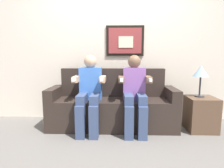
# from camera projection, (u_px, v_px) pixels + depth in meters

# --- Properties ---
(ground_plane) EXTENTS (5.62, 5.62, 0.00)m
(ground_plane) POSITION_uv_depth(u_px,v_px,m) (112.00, 135.00, 2.61)
(ground_plane) COLOR #66605B
(back_wall_assembly) EXTENTS (4.32, 0.10, 2.60)m
(back_wall_assembly) POSITION_uv_depth(u_px,v_px,m) (114.00, 44.00, 3.17)
(back_wall_assembly) COLOR beige
(back_wall_assembly) RESTS_ON ground_plane
(couch) EXTENTS (1.92, 0.58, 0.90)m
(couch) POSITION_uv_depth(u_px,v_px,m) (112.00, 107.00, 2.88)
(couch) COLOR #2D231E
(couch) RESTS_ON ground_plane
(person_on_left) EXTENTS (0.46, 0.56, 1.11)m
(person_on_left) POSITION_uv_depth(u_px,v_px,m) (90.00, 90.00, 2.69)
(person_on_left) COLOR #3F72CC
(person_on_left) RESTS_ON ground_plane
(person_on_right) EXTENTS (0.46, 0.56, 1.11)m
(person_on_right) POSITION_uv_depth(u_px,v_px,m) (135.00, 90.00, 2.66)
(person_on_right) COLOR #8C59A5
(person_on_right) RESTS_ON ground_plane
(side_table_right) EXTENTS (0.40, 0.40, 0.50)m
(side_table_right) POSITION_uv_depth(u_px,v_px,m) (201.00, 114.00, 2.75)
(side_table_right) COLOR brown
(side_table_right) RESTS_ON ground_plane
(table_lamp) EXTENTS (0.22, 0.22, 0.46)m
(table_lamp) POSITION_uv_depth(u_px,v_px,m) (201.00, 73.00, 2.70)
(table_lamp) COLOR #333338
(table_lamp) RESTS_ON side_table_right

